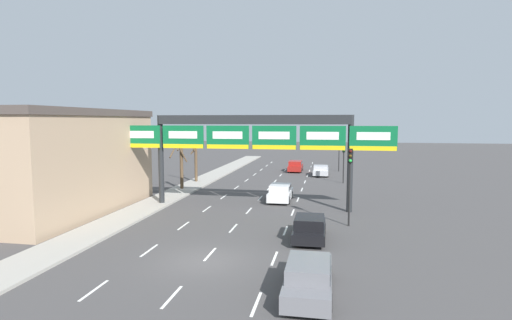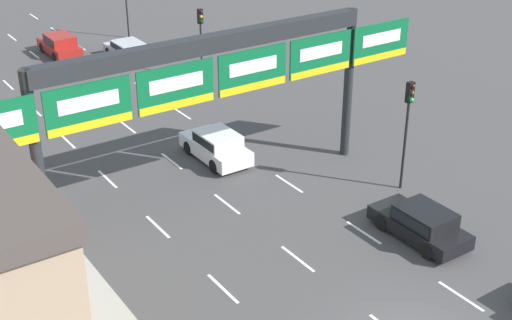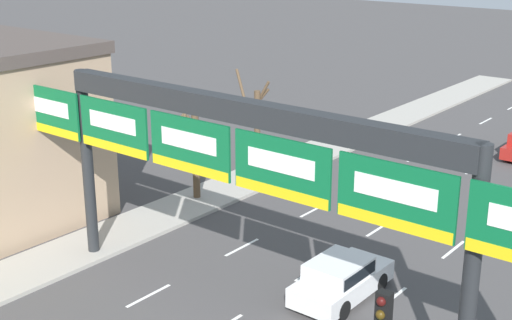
{
  "view_description": "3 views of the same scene",
  "coord_description": "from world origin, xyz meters",
  "px_view_note": "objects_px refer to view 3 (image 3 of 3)",
  "views": [
    {
      "loc": [
        5.84,
        -17.92,
        6.76
      ],
      "look_at": [
        0.76,
        9.79,
        3.97
      ],
      "focal_mm": 28.0,
      "sensor_mm": 36.0,
      "label": 1
    },
    {
      "loc": [
        -13.82,
        -11.6,
        15.13
      ],
      "look_at": [
        1.19,
        10.54,
        1.96
      ],
      "focal_mm": 50.0,
      "sensor_mm": 36.0,
      "label": 2
    },
    {
      "loc": [
        13.13,
        -3.68,
        11.89
      ],
      "look_at": [
        -1.98,
        15.23,
        4.08
      ],
      "focal_mm": 50.0,
      "sensor_mm": 36.0,
      "label": 3
    }
  ],
  "objects_px": {
    "sign_gantry": "(238,146)",
    "car_white": "(341,278)",
    "tree_bare_second": "(256,124)",
    "tree_bare_closest": "(194,146)"
  },
  "relations": [
    {
      "from": "sign_gantry",
      "to": "car_white",
      "type": "bearing_deg",
      "value": 58.09
    },
    {
      "from": "tree_bare_second",
      "to": "tree_bare_closest",
      "type": "bearing_deg",
      "value": -88.5
    },
    {
      "from": "car_white",
      "to": "tree_bare_closest",
      "type": "relative_size",
      "value": 0.85
    },
    {
      "from": "tree_bare_closest",
      "to": "tree_bare_second",
      "type": "height_order",
      "value": "tree_bare_second"
    },
    {
      "from": "sign_gantry",
      "to": "tree_bare_closest",
      "type": "relative_size",
      "value": 4.47
    },
    {
      "from": "sign_gantry",
      "to": "tree_bare_closest",
      "type": "bearing_deg",
      "value": 140.8
    },
    {
      "from": "tree_bare_second",
      "to": "car_white",
      "type": "bearing_deg",
      "value": -39.04
    },
    {
      "from": "tree_bare_closest",
      "to": "car_white",
      "type": "bearing_deg",
      "value": -20.1
    },
    {
      "from": "sign_gantry",
      "to": "tree_bare_second",
      "type": "xyz_separation_m",
      "value": [
        -8.43,
        11.42,
        -3.12
      ]
    },
    {
      "from": "sign_gantry",
      "to": "car_white",
      "type": "xyz_separation_m",
      "value": [
        1.89,
        3.04,
        -5.0
      ]
    }
  ]
}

